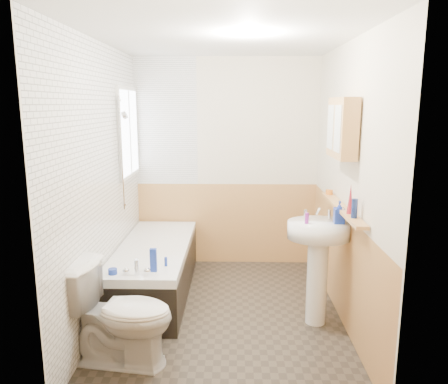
{
  "coord_description": "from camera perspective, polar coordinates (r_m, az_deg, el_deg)",
  "views": [
    {
      "loc": [
        0.09,
        -3.84,
        1.96
      ],
      "look_at": [
        0.0,
        0.15,
        1.15
      ],
      "focal_mm": 35.0,
      "sensor_mm": 36.0,
      "label": 1
    }
  ],
  "objects": [
    {
      "name": "bathtub",
      "position": [
        4.68,
        -9.03,
        -9.79
      ],
      "size": [
        0.7,
        1.83,
        0.67
      ],
      "color": "black",
      "rests_on": "floor"
    },
    {
      "name": "pine_shelf",
      "position": [
        3.96,
        15.13,
        -2.04
      ],
      "size": [
        0.1,
        1.28,
        0.03
      ],
      "primitive_type": "cube",
      "color": "tan",
      "rests_on": "wall_right"
    },
    {
      "name": "wainscot_back",
      "position": [
        5.43,
        0.31,
        -4.14
      ],
      "size": [
        2.2,
        0.01,
        1.0
      ],
      "primitive_type": "cube",
      "color": "tan",
      "rests_on": "wall_back"
    },
    {
      "name": "blue_gel",
      "position": [
        3.86,
        -9.2,
        -8.77
      ],
      "size": [
        0.06,
        0.04,
        0.21
      ],
      "primitive_type": "cube",
      "rotation": [
        0.0,
        0.0,
        -0.02
      ],
      "color": "#19339E",
      "rests_on": "bathtub"
    },
    {
      "name": "foam_can",
      "position": [
        3.58,
        16.67,
        -2.05
      ],
      "size": [
        0.05,
        0.05,
        0.15
      ],
      "primitive_type": "cylinder",
      "rotation": [
        0.0,
        0.0,
        0.14
      ],
      "color": "navy",
      "rests_on": "pine_shelf"
    },
    {
      "name": "cream_jar",
      "position": [
        3.91,
        -14.34,
        -10.02
      ],
      "size": [
        0.08,
        0.08,
        0.05
      ],
      "primitive_type": "cylinder",
      "rotation": [
        0.0,
        0.0,
        0.07
      ],
      "color": "#19339E",
      "rests_on": "bathtub"
    },
    {
      "name": "ceiling",
      "position": [
        3.88,
        -0.05,
        19.46
      ],
      "size": [
        2.8,
        2.8,
        0.0
      ],
      "primitive_type": "plane",
      "rotation": [
        3.14,
        0.0,
        0.0
      ],
      "color": "white",
      "rests_on": "ground"
    },
    {
      "name": "tile_cladding_left",
      "position": [
        4.08,
        -15.5,
        1.03
      ],
      "size": [
        0.01,
        2.8,
        2.5
      ],
      "primitive_type": "cube",
      "color": "white",
      "rests_on": "wall_left"
    },
    {
      "name": "soap_bottle",
      "position": [
        3.88,
        14.78,
        -3.33
      ],
      "size": [
        0.1,
        0.2,
        0.09
      ],
      "primitive_type": "imported",
      "rotation": [
        0.0,
        0.0,
        -0.05
      ],
      "color": "#19339E",
      "rests_on": "sink"
    },
    {
      "name": "floor",
      "position": [
        4.31,
        -0.05,
        -15.55
      ],
      "size": [
        2.8,
        2.8,
        0.0
      ],
      "primitive_type": "plane",
      "color": "#2C261F",
      "rests_on": "ground"
    },
    {
      "name": "toilet",
      "position": [
        3.52,
        -13.33,
        -15.27
      ],
      "size": [
        0.86,
        0.56,
        0.79
      ],
      "primitive_type": "imported",
      "rotation": [
        0.0,
        0.0,
        1.42
      ],
      "color": "white",
      "rests_on": "floor"
    },
    {
      "name": "clear_bottle",
      "position": [
        3.81,
        10.76,
        -3.39
      ],
      "size": [
        0.04,
        0.04,
        0.09
      ],
      "primitive_type": "cylinder",
      "rotation": [
        0.0,
        0.0,
        0.28
      ],
      "color": "purple",
      "rests_on": "sink"
    },
    {
      "name": "tile_return_back",
      "position": [
        5.3,
        -7.65,
        9.08
      ],
      "size": [
        0.75,
        0.01,
        1.5
      ],
      "primitive_type": "cube",
      "color": "white",
      "rests_on": "wall_back"
    },
    {
      "name": "wall_left",
      "position": [
        4.09,
        -15.8,
        1.03
      ],
      "size": [
        0.02,
        2.8,
        2.5
      ],
      "primitive_type": "cube",
      "color": "beige",
      "rests_on": "ground"
    },
    {
      "name": "black_jar",
      "position": [
        4.45,
        13.58,
        -0.0
      ],
      "size": [
        0.07,
        0.07,
        0.05
      ],
      "primitive_type": "cylinder",
      "rotation": [
        0.0,
        0.0,
        -0.05
      ],
      "color": "orange",
      "rests_on": "pine_shelf"
    },
    {
      "name": "wall_front",
      "position": [
        2.54,
        -0.82,
        -4.77
      ],
      "size": [
        2.2,
        0.02,
        2.5
      ],
      "primitive_type": "cube",
      "color": "beige",
      "rests_on": "ground"
    },
    {
      "name": "sink",
      "position": [
        3.98,
        12.19,
        -7.61
      ],
      "size": [
        0.55,
        0.45,
        1.07
      ],
      "rotation": [
        0.0,
        0.0,
        0.13
      ],
      "color": "white",
      "rests_on": "floor"
    },
    {
      "name": "orange_bottle",
      "position": [
        4.0,
        -7.61,
        -9.0
      ],
      "size": [
        0.03,
        0.03,
        0.08
      ],
      "primitive_type": "cylinder",
      "rotation": [
        0.0,
        0.0,
        0.29
      ],
      "color": "#19339E",
      "rests_on": "bathtub"
    },
    {
      "name": "wainscot_front",
      "position": [
        2.86,
        -0.76,
        -19.24
      ],
      "size": [
        2.2,
        0.01,
        1.0
      ],
      "primitive_type": "cube",
      "color": "tan",
      "rests_on": "wall_front"
    },
    {
      "name": "medicine_cabinet",
      "position": [
        3.89,
        15.16,
        8.09
      ],
      "size": [
        0.14,
        0.57,
        0.51
      ],
      "color": "tan",
      "rests_on": "wall_right"
    },
    {
      "name": "wall_back",
      "position": [
        5.3,
        0.32,
        3.76
      ],
      "size": [
        2.2,
        0.02,
        2.5
      ],
      "primitive_type": "cube",
      "color": "beige",
      "rests_on": "ground"
    },
    {
      "name": "window",
      "position": [
        4.94,
        -12.31,
        7.6
      ],
      "size": [
        0.03,
        0.79,
        0.99
      ],
      "color": "white",
      "rests_on": "wall_left"
    },
    {
      "name": "wainscot_right",
      "position": [
        4.23,
        15.05,
        -9.14
      ],
      "size": [
        0.01,
        2.8,
        1.0
      ],
      "primitive_type": "cube",
      "color": "tan",
      "rests_on": "wall_right"
    },
    {
      "name": "wall_right",
      "position": [
        4.04,
        15.9,
        0.9
      ],
      "size": [
        0.02,
        2.8,
        2.5
      ],
      "primitive_type": "cube",
      "color": "beige",
      "rests_on": "ground"
    },
    {
      "name": "shower_riser",
      "position": [
        4.54,
        -13.16,
        6.15
      ],
      "size": [
        0.1,
        0.08,
        1.16
      ],
      "color": "silver",
      "rests_on": "wall_left"
    },
    {
      "name": "green_bottle",
      "position": [
        3.69,
        16.17,
        -0.86
      ],
      "size": [
        0.06,
        0.06,
        0.25
      ],
      "primitive_type": "cone",
      "rotation": [
        0.0,
        0.0,
        -0.26
      ],
      "color": "maroon",
      "rests_on": "pine_shelf"
    }
  ]
}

